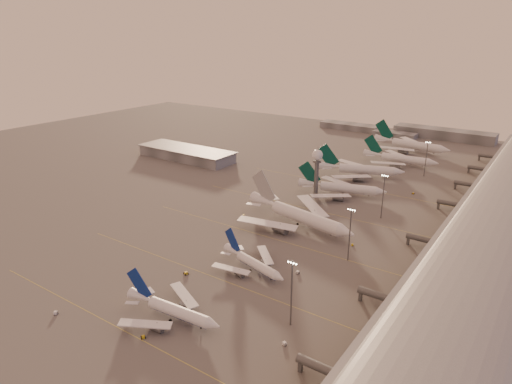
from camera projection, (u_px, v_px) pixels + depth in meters
The scene contains 26 objects.
ground at pixel (170, 276), 188.87m from camera, with size 700.00×700.00×0.00m, color #595656.
taxiway_markings at pixel (300, 245), 216.23m from camera, with size 180.00×185.25×0.02m.
terminal at pixel (503, 225), 212.98m from camera, with size 57.00×362.00×23.04m.
hangar at pixel (186, 153), 360.20m from camera, with size 82.00×27.00×8.50m.
radar_tower at pixel (317, 164), 272.23m from camera, with size 6.40×6.40×31.10m.
mast_a at pixel (291, 290), 153.23m from camera, with size 3.60×0.56×25.00m.
mast_b at pixel (350, 232), 197.48m from camera, with size 3.60×0.56×25.00m.
mast_c at pixel (383, 194), 242.81m from camera, with size 3.60×0.56×25.00m.
mast_d at pixel (426, 157), 313.67m from camera, with size 3.60×0.56×25.00m.
distant_horizon at pixel (413, 132), 438.30m from camera, with size 165.00×37.50×9.00m.
narrowbody_near at pixel (173, 311), 159.74m from camera, with size 40.83×32.51×15.95m.
narrowbody_mid at pixel (253, 264), 192.36m from camera, with size 36.97×29.13×14.74m.
widebody_white at pixel (299, 218), 236.31m from camera, with size 68.58×54.42×24.40m.
greentail_a at pixel (342, 190), 280.81m from camera, with size 53.32×42.47×19.88m.
greentail_b at pixel (360, 171), 316.56m from camera, with size 57.99×46.02×22.00m.
greentail_c at pixel (400, 160), 344.14m from camera, with size 56.83×45.83×20.63m.
greentail_d at pixel (411, 146), 382.28m from camera, with size 66.14×53.14×24.06m.
gsv_truck_a at pixel (57, 311), 163.16m from camera, with size 6.38×5.50×2.53m.
gsv_tug_near at pixel (143, 337), 150.72m from camera, with size 3.52×3.87×0.95m.
gsv_catering_a at pixel (285, 340), 146.69m from camera, with size 5.99×3.88×4.54m.
gsv_tug_mid at pixel (186, 273), 190.08m from camera, with size 4.49×3.57×1.12m.
gsv_truck_b at pixel (299, 271), 190.28m from camera, with size 6.02×2.35×2.42m.
gsv_truck_c at pixel (244, 214), 249.49m from camera, with size 5.33×4.97×2.17m.
gsv_catering_b at pixel (353, 242), 215.04m from camera, with size 4.87×3.36×3.66m.
gsv_truck_d at pixel (266, 186), 294.87m from camera, with size 3.63×6.06×2.31m.
gsv_tug_hangar at pixel (413, 193), 283.52m from camera, with size 3.25×2.14×0.88m.
Camera 1 is at (123.87, -116.48, 96.25)m, focal length 32.00 mm.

